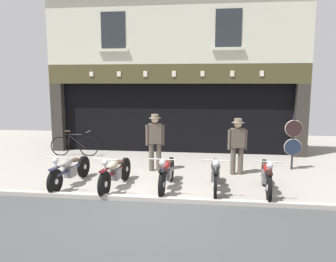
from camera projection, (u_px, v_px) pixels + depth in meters
ground at (141, 222)px, 6.34m from camera, size 21.52×22.00×0.18m
shop_facade at (179, 106)px, 13.97m from camera, size 9.82×4.42×5.88m
motorcycle_left at (70, 170)px, 8.46m from camera, size 0.62×2.02×0.90m
motorcycle_center_left at (115, 172)px, 8.22m from camera, size 0.62×1.99×0.90m
motorcycle_center at (167, 172)px, 8.17m from camera, size 0.62×2.02×0.92m
motorcycle_center_right at (215, 174)px, 8.04m from camera, size 0.62×1.96×0.92m
motorcycle_right at (267, 176)px, 7.84m from camera, size 0.62×1.98×0.93m
salesman_left at (155, 140)px, 9.78m from camera, size 0.55×0.35×1.71m
shopkeeper_center at (237, 144)px, 9.39m from camera, size 0.55×0.35×1.63m
tyre_sign_pole at (293, 139)px, 9.89m from camera, size 0.52×0.06×1.71m
advert_board_near at (121, 105)px, 12.60m from camera, size 0.67×0.03×1.09m
advert_board_far at (96, 106)px, 12.72m from camera, size 0.78×0.03×0.97m
leaning_bicycle at (74, 145)px, 11.89m from camera, size 1.78×0.50×0.95m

